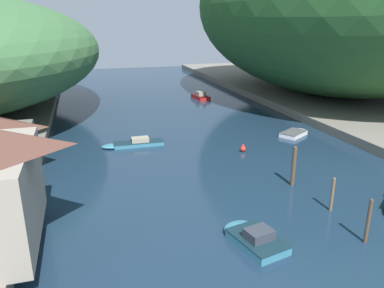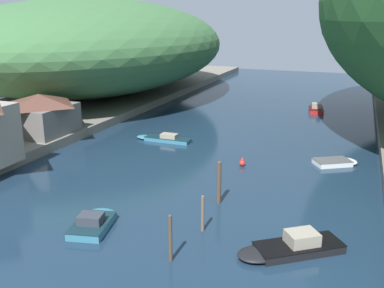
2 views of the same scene
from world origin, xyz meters
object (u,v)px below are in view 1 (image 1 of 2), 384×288
Objects in this scene: boat_red_skiff at (295,133)px; boat_near_quay at (199,96)px; channel_buoy_near at (243,148)px; person_on_quay at (9,190)px; boat_open_rowboat at (133,144)px; boat_cabin_cruiser at (253,237)px.

boat_near_quay reaches higher than boat_red_skiff.
boat_red_skiff is 0.92× the size of boat_near_quay.
person_on_quay is (-19.27, -7.61, 1.64)m from channel_buoy_near.
boat_open_rowboat is at bearing 154.81° from channel_buoy_near.
boat_near_quay is (13.69, 21.02, 0.13)m from boat_open_rowboat.
boat_red_skiff is 5.10× the size of channel_buoy_near.
channel_buoy_near is at bearing -107.28° from boat_near_quay.
person_on_quay is (-9.32, -12.29, 1.70)m from boat_open_rowboat.
boat_red_skiff is at bearing -63.80° from person_on_quay.
boat_open_rowboat is at bearing -132.09° from boat_near_quay.
person_on_quay is (-27.09, -11.10, 1.73)m from boat_red_skiff.
boat_open_rowboat is at bearing -125.59° from boat_red_skiff.
boat_open_rowboat is 1.34× the size of boat_near_quay.
boat_cabin_cruiser is 0.97× the size of boat_near_quay.
boat_open_rowboat is 15.52m from person_on_quay.
boat_red_skiff is at bearing 39.90° from boat_cabin_cruiser.
person_on_quay is at bearing -99.48° from boat_red_skiff.
boat_cabin_cruiser is (4.17, -19.11, 0.07)m from boat_open_rowboat.
channel_buoy_near is 0.49× the size of person_on_quay.
boat_cabin_cruiser is at bearing -111.84° from channel_buoy_near.
boat_red_skiff is at bearing -93.51° from boat_open_rowboat.
boat_cabin_cruiser reaches higher than channel_buoy_near.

